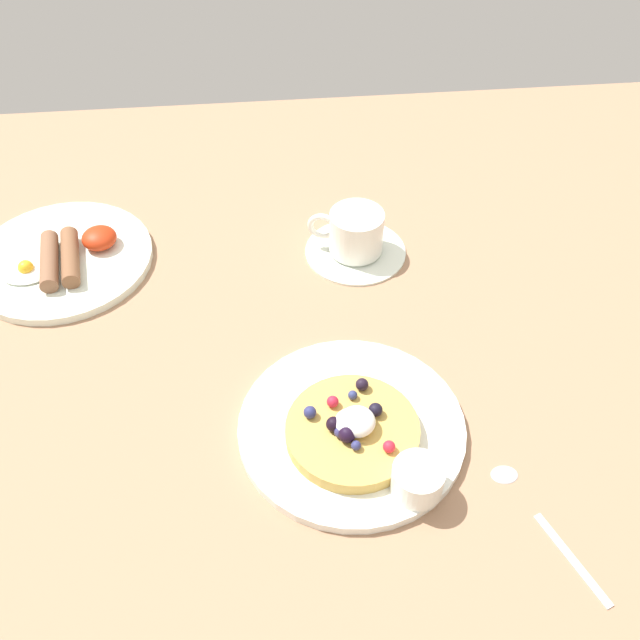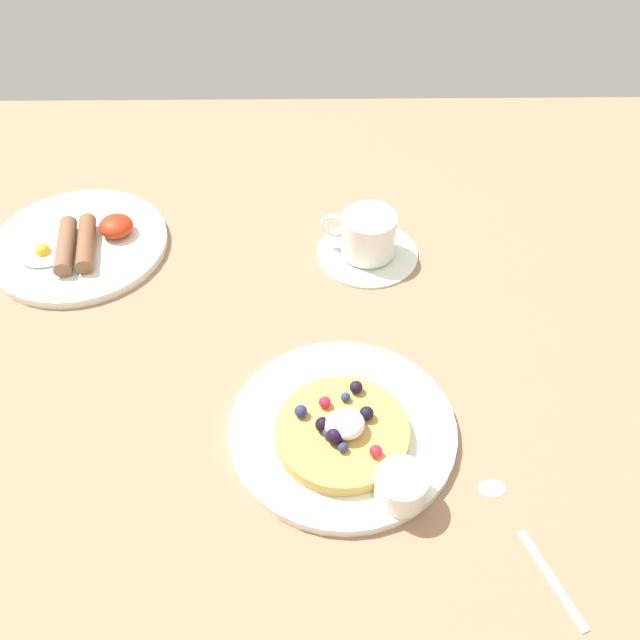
% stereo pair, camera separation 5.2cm
% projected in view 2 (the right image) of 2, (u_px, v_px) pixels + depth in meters
% --- Properties ---
extents(ground_plane, '(1.71, 1.17, 0.03)m').
position_uv_depth(ground_plane, '(274.00, 351.00, 0.89)').
color(ground_plane, '#A07859').
extents(pancake_plate, '(0.25, 0.25, 0.01)m').
position_uv_depth(pancake_plate, '(343.00, 429.00, 0.78)').
color(pancake_plate, white).
rests_on(pancake_plate, ground_plane).
extents(pancake_with_berries, '(0.14, 0.14, 0.04)m').
position_uv_depth(pancake_with_berries, '(342.00, 431.00, 0.76)').
color(pancake_with_berries, gold).
rests_on(pancake_with_berries, pancake_plate).
extents(syrup_ramekin, '(0.05, 0.05, 0.03)m').
position_uv_depth(syrup_ramekin, '(401.00, 486.00, 0.70)').
color(syrup_ramekin, white).
rests_on(syrup_ramekin, pancake_plate).
extents(breakfast_plate, '(0.24, 0.24, 0.01)m').
position_uv_depth(breakfast_plate, '(79.00, 245.00, 0.99)').
color(breakfast_plate, white).
rests_on(breakfast_plate, ground_plane).
extents(fried_breakfast, '(0.15, 0.12, 0.03)m').
position_uv_depth(fried_breakfast, '(82.00, 240.00, 0.98)').
color(fried_breakfast, brown).
rests_on(fried_breakfast, breakfast_plate).
extents(coffee_saucer, '(0.14, 0.14, 0.01)m').
position_uv_depth(coffee_saucer, '(367.00, 253.00, 0.99)').
color(coffee_saucer, white).
rests_on(coffee_saucer, ground_plane).
extents(coffee_cup, '(0.10, 0.07, 0.06)m').
position_uv_depth(coffee_cup, '(367.00, 233.00, 0.96)').
color(coffee_cup, white).
rests_on(coffee_cup, coffee_saucer).
extents(teaspoon, '(0.08, 0.16, 0.01)m').
position_uv_depth(teaspoon, '(515.00, 522.00, 0.71)').
color(teaspoon, silver).
rests_on(teaspoon, ground_plane).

